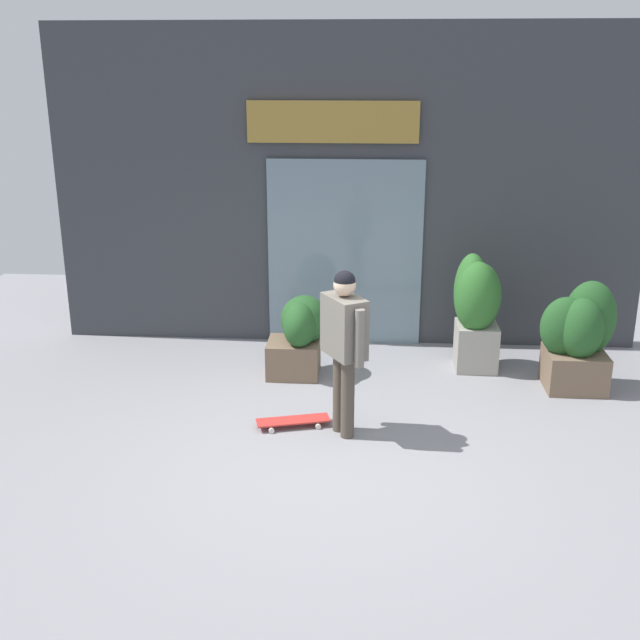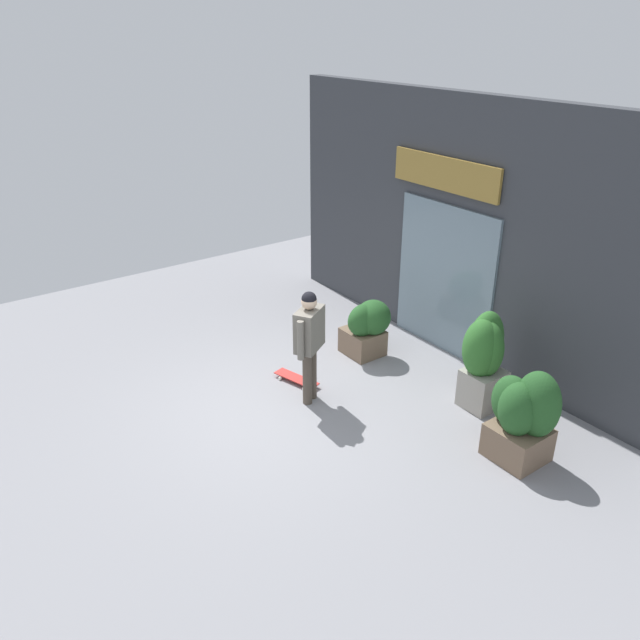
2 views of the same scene
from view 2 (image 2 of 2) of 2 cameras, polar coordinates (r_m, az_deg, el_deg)
The scene contains 7 objects.
ground_plane at distance 8.76m, azimuth -3.05°, elevation -7.72°, with size 12.00×12.00×0.00m, color gray.
building_facade at distance 9.80m, azimuth 12.20°, elevation 7.93°, with size 7.30×0.31×3.91m.
skateboarder at distance 8.37m, azimuth -0.97°, elevation -1.44°, with size 0.47×0.57×1.64m.
skateboard at distance 9.25m, azimuth -2.14°, elevation -5.31°, with size 0.75×0.38×0.08m.
planter_box_left at distance 9.81m, azimuth 4.30°, elevation -0.52°, with size 0.68×0.72×0.92m.
planter_box_right at distance 8.65m, azimuth 14.59°, elevation -3.05°, with size 0.53×0.67×1.37m.
planter_box_mid at distance 7.84m, azimuth 17.88°, elevation -8.14°, with size 0.83×0.62×1.21m.
Camera 2 is at (6.20, -3.92, 4.80)m, focal length 35.38 mm.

